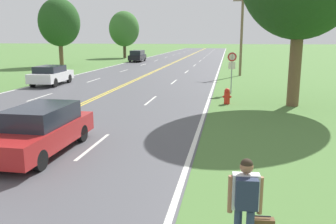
% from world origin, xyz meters
% --- Properties ---
extents(hitchhiker_person, '(0.57, 0.42, 1.69)m').
position_xyz_m(hitchhiker_person, '(8.25, 2.14, 1.04)').
color(hitchhiker_person, navy).
rests_on(hitchhiker_person, ground).
extents(fire_hydrant, '(0.48, 0.32, 0.88)m').
position_xyz_m(fire_hydrant, '(7.87, 16.22, 0.44)').
color(fire_hydrant, red).
rests_on(fire_hydrant, ground).
extents(traffic_sign, '(0.60, 0.10, 2.69)m').
position_xyz_m(traffic_sign, '(8.11, 19.88, 2.03)').
color(traffic_sign, gray).
rests_on(traffic_sign, ground).
extents(utility_pole_midground, '(1.80, 0.24, 7.55)m').
position_xyz_m(utility_pole_midground, '(9.00, 31.48, 3.93)').
color(utility_pole_midground, brown).
rests_on(utility_pole_midground, ground).
extents(tree_left_verge, '(5.34, 5.34, 8.17)m').
position_xyz_m(tree_left_verge, '(-10.61, 59.00, 5.09)').
color(tree_left_verge, '#473828').
rests_on(tree_left_verge, ground).
extents(tree_behind_sign, '(5.13, 5.13, 8.42)m').
position_xyz_m(tree_behind_sign, '(-13.20, 39.42, 5.44)').
color(tree_behind_sign, brown).
rests_on(tree_behind_sign, ground).
extents(car_red_sedan_nearest, '(1.77, 4.60, 1.49)m').
position_xyz_m(car_red_sedan_nearest, '(2.10, 6.61, 0.76)').
color(car_red_sedan_nearest, black).
rests_on(car_red_sedan_nearest, ground).
extents(car_white_sedan_approaching, '(2.12, 4.45, 1.49)m').
position_xyz_m(car_white_sedan_approaching, '(-5.62, 22.09, 0.78)').
color(car_white_sedan_approaching, black).
rests_on(car_white_sedan_approaching, ground).
extents(car_black_suv_mid_near, '(2.00, 4.84, 1.70)m').
position_xyz_m(car_black_suv_mid_near, '(-5.78, 49.42, 0.90)').
color(car_black_suv_mid_near, black).
rests_on(car_black_suv_mid_near, ground).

